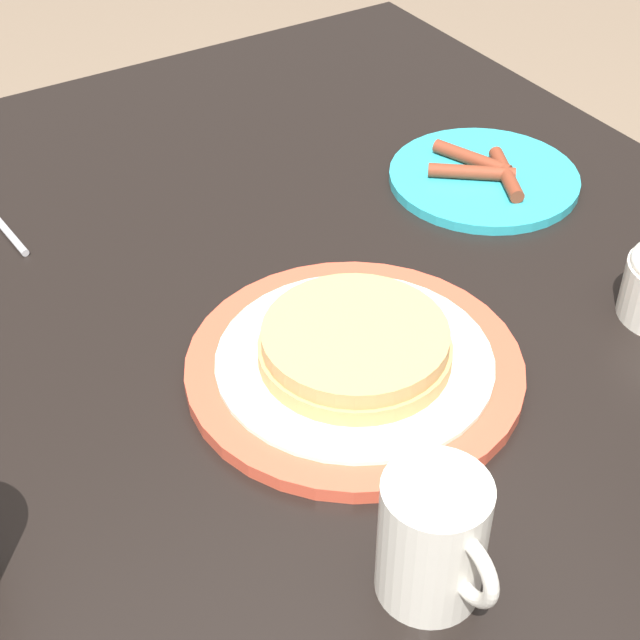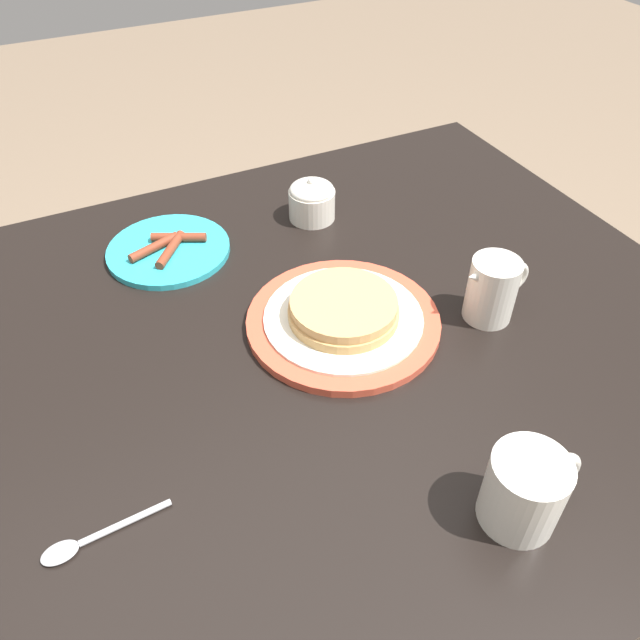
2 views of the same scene
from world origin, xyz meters
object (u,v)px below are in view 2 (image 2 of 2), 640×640
at_px(side_plate_bacon, 169,249).
at_px(coffee_mug, 526,489).
at_px(spoon, 86,541).
at_px(pancake_plate, 343,316).
at_px(sugar_bowl, 312,200).
at_px(creamer_pitcher, 492,288).

relative_size(side_plate_bacon, coffee_mug, 1.74).
distance_m(side_plate_bacon, spoon, 0.48).
distance_m(pancake_plate, coffee_mug, 0.33).
distance_m(pancake_plate, spoon, 0.41).
bearing_deg(side_plate_bacon, spoon, -115.25).
bearing_deg(coffee_mug, sugar_bowl, 85.33).
xyz_separation_m(side_plate_bacon, coffee_mug, (0.20, -0.60, 0.04)).
relative_size(coffee_mug, sugar_bowl, 1.42).
height_order(pancake_plate, sugar_bowl, sugar_bowl).
relative_size(creamer_pitcher, sugar_bowl, 1.39).
bearing_deg(spoon, creamer_pitcher, 10.32).
relative_size(pancake_plate, spoon, 2.00).
distance_m(sugar_bowl, spoon, 0.62).
distance_m(side_plate_bacon, coffee_mug, 0.63).
height_order(pancake_plate, side_plate_bacon, pancake_plate).
height_order(coffee_mug, creamer_pitcher, creamer_pitcher).
height_order(creamer_pitcher, spoon, creamer_pitcher).
bearing_deg(side_plate_bacon, sugar_bowl, -1.60).
bearing_deg(sugar_bowl, creamer_pitcher, -71.39).
bearing_deg(creamer_pitcher, sugar_bowl, 108.61).
bearing_deg(pancake_plate, coffee_mug, -85.17).
xyz_separation_m(pancake_plate, sugar_bowl, (0.08, 0.26, 0.02)).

